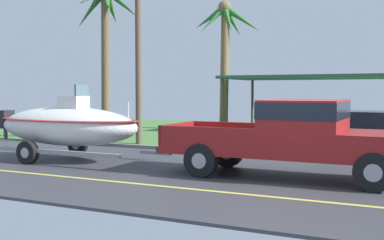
{
  "coord_description": "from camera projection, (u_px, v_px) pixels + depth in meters",
  "views": [
    {
      "loc": [
        2.75,
        -10.76,
        2.03
      ],
      "look_at": [
        -2.74,
        0.58,
        1.27
      ],
      "focal_mm": 45.71,
      "sensor_mm": 36.0,
      "label": 1
    }
  ],
  "objects": [
    {
      "name": "ground",
      "position": [
        346.0,
        144.0,
        18.52
      ],
      "size": [
        36.0,
        22.0,
        0.11
      ],
      "color": "#38383D"
    },
    {
      "name": "pickup_truck_towing",
      "position": [
        303.0,
        135.0,
        11.22
      ],
      "size": [
        6.02,
        2.01,
        1.82
      ],
      "color": "maroon",
      "rests_on": "ground"
    },
    {
      "name": "boat_on_trailer",
      "position": [
        67.0,
        126.0,
        14.21
      ],
      "size": [
        6.05,
        2.38,
        2.2
      ],
      "color": "gray",
      "rests_on": "ground"
    },
    {
      "name": "parked_sedan_near",
      "position": [
        375.0,
        134.0,
        15.26
      ],
      "size": [
        4.41,
        1.81,
        1.38
      ],
      "color": "beige",
      "rests_on": "ground"
    },
    {
      "name": "carport_awning",
      "position": [
        310.0,
        78.0,
        23.14
      ],
      "size": [
        7.72,
        4.82,
        2.72
      ],
      "color": "#4C4238",
      "rests_on": "ground"
    },
    {
      "name": "palm_tree_near_right",
      "position": [
        105.0,
        21.0,
        19.65
      ],
      "size": [
        2.94,
        3.23,
        6.34
      ],
      "color": "brown",
      "rests_on": "ground"
    },
    {
      "name": "palm_tree_mid",
      "position": [
        225.0,
        37.0,
        24.47
      ],
      "size": [
        3.75,
        2.93,
        6.51
      ],
      "color": "brown",
      "rests_on": "ground"
    },
    {
      "name": "utility_pole",
      "position": [
        138.0,
        46.0,
        17.84
      ],
      "size": [
        0.24,
        1.8,
        7.04
      ],
      "color": "brown",
      "rests_on": "ground"
    }
  ]
}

